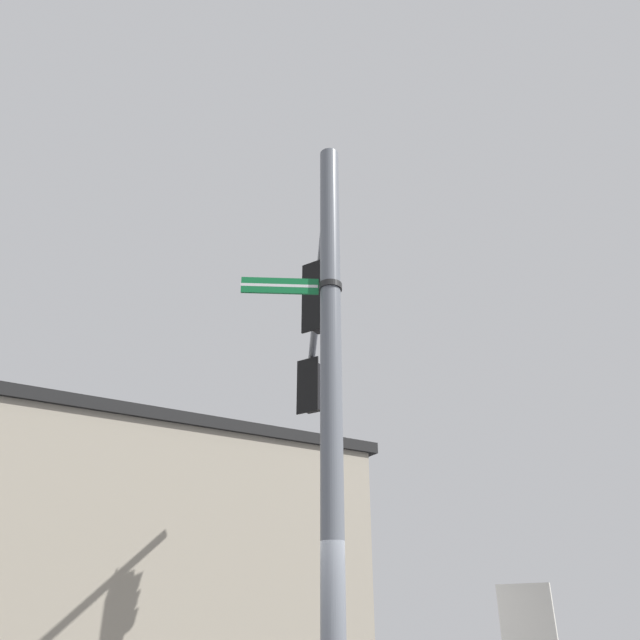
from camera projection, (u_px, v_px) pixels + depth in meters
The scene contains 6 objects.
signal_pole at pixel (331, 415), 7.18m from camera, with size 0.26×0.26×7.77m, color slate.
mast_arm at pixel (318, 300), 11.52m from camera, with size 0.15×0.15×6.46m, color slate.
traffic_light_nearest_pole at pixel (323, 299), 9.88m from camera, with size 0.54×0.49×1.31m.
traffic_light_mid_inner at pixel (312, 387), 13.45m from camera, with size 0.54×0.49×1.31m.
street_name_sign at pixel (306, 287), 7.92m from camera, with size 1.07×0.84×0.22m.
storefront_building at pixel (100, 561), 15.69m from camera, with size 11.47×14.42×6.48m.
Camera 1 is at (3.67, -5.85, 1.64)m, focal length 34.98 mm.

